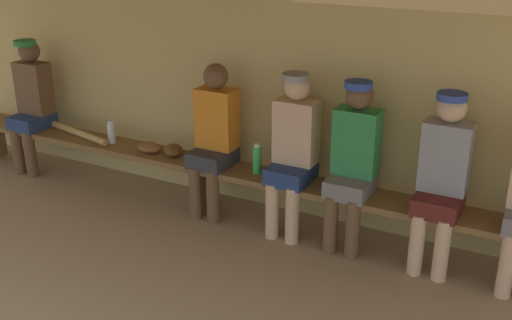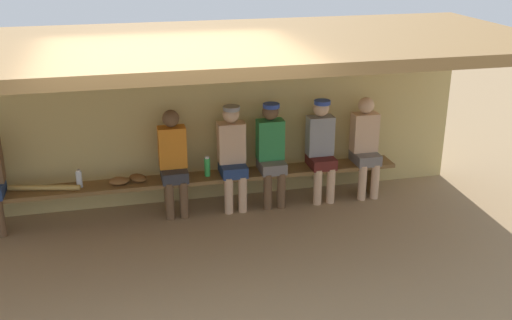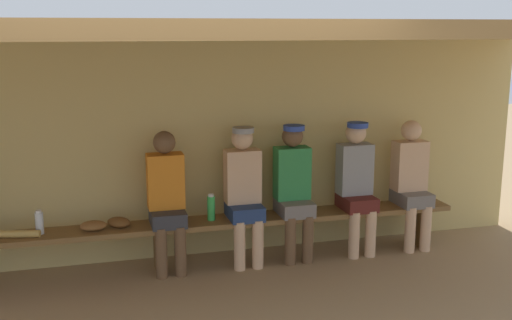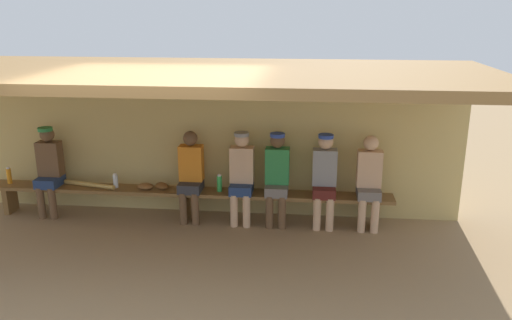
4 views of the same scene
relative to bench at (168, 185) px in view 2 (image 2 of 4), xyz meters
name	(u,v)px [view 2 (image 2 of 4)]	position (x,y,z in m)	size (l,w,h in m)	color
ground_plane	(184,275)	(0.00, -1.55, -0.39)	(24.00, 24.00, 0.00)	#9E7F59
back_wall	(161,120)	(0.00, 0.45, 0.71)	(8.00, 0.20, 2.20)	tan
dugout_roof	(167,47)	(0.00, -0.85, 1.87)	(8.00, 2.80, 0.12)	olive
bench	(168,185)	(0.00, 0.00, 0.00)	(6.00, 0.36, 0.46)	brown
player_shirtless_tan	(365,143)	(2.63, 0.00, 0.34)	(0.34, 0.42, 1.34)	slate
player_rightmost	(321,145)	(2.01, 0.00, 0.36)	(0.34, 0.42, 1.34)	#591E19
player_leftmost	(173,158)	(0.09, 0.00, 0.34)	(0.34, 0.42, 1.34)	#333338
player_in_blue	(271,149)	(1.34, 0.00, 0.36)	(0.34, 0.42, 1.34)	slate
player_near_post	(232,152)	(0.83, 0.00, 0.36)	(0.34, 0.42, 1.34)	navy
water_bottle_orange	(207,167)	(0.51, 0.00, 0.20)	(0.07, 0.07, 0.26)	green
water_bottle_blue	(79,179)	(-1.05, 0.01, 0.18)	(0.07, 0.07, 0.22)	silver
baseball_glove_dark_brown	(119,181)	(-0.59, -0.02, 0.12)	(0.24, 0.17, 0.09)	brown
baseball_glove_worn	(138,178)	(-0.36, 0.02, 0.12)	(0.24, 0.17, 0.09)	brown
baseball_bat	(44,188)	(-1.46, 0.00, 0.11)	(0.07, 0.07, 0.86)	tan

